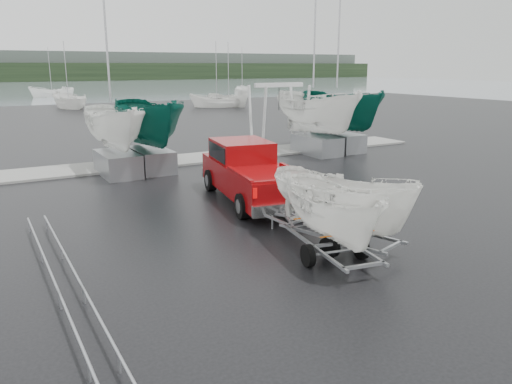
% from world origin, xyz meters
% --- Properties ---
extents(ground_plane, '(120.00, 120.00, 0.00)m').
position_xyz_m(ground_plane, '(0.00, 0.00, 0.00)').
color(ground_plane, black).
rests_on(ground_plane, ground).
extents(lake, '(300.00, 300.00, 0.00)m').
position_xyz_m(lake, '(0.00, 100.00, -0.01)').
color(lake, gray).
rests_on(lake, ground).
extents(dock, '(30.00, 3.00, 0.12)m').
position_xyz_m(dock, '(0.00, 13.00, 0.05)').
color(dock, gray).
rests_on(dock, ground).
extents(treeline, '(300.00, 8.00, 6.00)m').
position_xyz_m(treeline, '(0.00, 170.00, 3.00)').
color(treeline, black).
rests_on(treeline, ground).
extents(far_hill, '(300.00, 6.00, 10.00)m').
position_xyz_m(far_hill, '(0.00, 178.00, 5.00)').
color(far_hill, '#4C5651').
rests_on(far_hill, ground).
extents(pickup_truck, '(3.33, 6.92, 2.21)m').
position_xyz_m(pickup_truck, '(-1.26, 4.07, 1.15)').
color(pickup_truck, maroon).
rests_on(pickup_truck, ground).
extents(trailer_hitched, '(1.91, 3.75, 4.84)m').
position_xyz_m(trailer_hitched, '(-2.40, -2.69, 2.63)').
color(trailer_hitched, '#989BA0').
rests_on(trailer_hitched, ground).
extents(trailer_parked, '(2.22, 3.79, 5.19)m').
position_xyz_m(trailer_parked, '(-1.65, -2.12, 2.81)').
color(trailer_parked, '#989BA0').
rests_on(trailer_parked, ground).
extents(boat_hoist, '(3.30, 2.18, 4.12)m').
position_xyz_m(boat_hoist, '(5.76, 13.00, 2.67)').
color(boat_hoist, silver).
rests_on(boat_hoist, ground).
extents(keelboat_0, '(2.26, 3.20, 10.43)m').
position_xyz_m(keelboat_0, '(-4.60, 11.00, 3.58)').
color(keelboat_0, '#989BA0').
rests_on(keelboat_0, ground).
extents(keelboat_1, '(2.49, 3.20, 7.72)m').
position_xyz_m(keelboat_1, '(-2.88, 11.20, 3.95)').
color(keelboat_1, '#989BA0').
rests_on(keelboat_1, ground).
extents(keelboat_2, '(2.69, 3.20, 10.86)m').
position_xyz_m(keelboat_2, '(7.18, 11.00, 4.28)').
color(keelboat_2, '#989BA0').
rests_on(keelboat_2, ground).
extents(keelboat_3, '(2.62, 3.20, 10.80)m').
position_xyz_m(keelboat_3, '(9.16, 11.30, 4.18)').
color(keelboat_3, '#989BA0').
rests_on(keelboat_3, ground).
extents(mast_rack_0, '(0.56, 6.50, 0.06)m').
position_xyz_m(mast_rack_0, '(-9.00, 1.00, 0.35)').
color(mast_rack_0, '#989BA0').
rests_on(mast_rack_0, ground).
extents(mast_rack_1, '(0.56, 6.50, 0.06)m').
position_xyz_m(mast_rack_1, '(-9.00, -5.00, 0.35)').
color(mast_rack_1, '#989BA0').
rests_on(mast_rack_1, ground).
extents(moored_boat_1, '(3.35, 3.41, 11.89)m').
position_xyz_m(moored_boat_1, '(0.29, 52.91, 0.00)').
color(moored_boat_1, white).
rests_on(moored_boat_1, ground).
extents(moored_boat_2, '(3.55, 3.52, 11.43)m').
position_xyz_m(moored_boat_2, '(16.67, 44.88, 0.00)').
color(moored_boat_2, white).
rests_on(moored_boat_2, ground).
extents(moored_boat_3, '(3.41, 3.46, 11.65)m').
position_xyz_m(moored_boat_3, '(18.74, 45.70, 0.00)').
color(moored_boat_3, white).
rests_on(moored_boat_3, ground).
extents(moored_boat_5, '(2.94, 2.87, 11.63)m').
position_xyz_m(moored_boat_5, '(1.88, 78.14, 0.00)').
color(moored_boat_5, white).
rests_on(moored_boat_5, ground).
extents(moored_boat_6, '(3.80, 3.83, 11.67)m').
position_xyz_m(moored_boat_6, '(29.51, 62.16, 0.00)').
color(moored_boat_6, white).
rests_on(moored_boat_6, ground).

